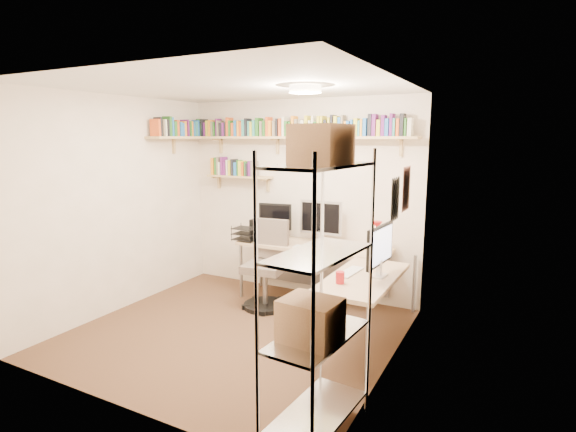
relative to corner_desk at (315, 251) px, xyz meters
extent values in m
plane|color=#4C2C20|center=(-0.49, -0.94, -0.72)|extent=(3.20, 3.20, 0.00)
cube|color=beige|center=(-0.49, 0.56, 0.53)|extent=(3.20, 0.04, 2.50)
cube|color=beige|center=(-2.09, -0.94, 0.53)|extent=(0.04, 3.00, 2.50)
cube|color=beige|center=(1.11, -0.94, 0.53)|extent=(0.04, 3.00, 2.50)
cube|color=beige|center=(-0.49, -2.44, 0.53)|extent=(3.20, 0.04, 2.50)
cube|color=white|center=(-0.49, -0.94, 1.78)|extent=(3.20, 3.00, 0.04)
cube|color=white|center=(1.10, -0.39, 0.83)|extent=(0.01, 0.30, 0.42)
cube|color=white|center=(1.10, -0.79, 0.78)|extent=(0.01, 0.28, 0.38)
cylinder|color=#FFEAC6|center=(0.21, -0.74, 1.74)|extent=(0.30, 0.30, 0.06)
cube|color=tan|center=(-0.49, 0.43, 1.30)|extent=(3.05, 0.25, 0.03)
cube|color=tan|center=(-1.96, 0.01, 1.30)|extent=(0.25, 1.00, 0.03)
cube|color=tan|center=(-1.34, 0.46, 0.78)|extent=(0.95, 0.20, 0.02)
cube|color=tan|center=(-1.69, 0.50, 1.23)|extent=(0.03, 0.20, 0.20)
cube|color=tan|center=(-0.79, 0.50, 1.23)|extent=(0.03, 0.20, 0.20)
cube|color=tan|center=(0.11, 0.50, 1.23)|extent=(0.03, 0.20, 0.20)
cube|color=tan|center=(0.81, 0.50, 1.23)|extent=(0.03, 0.20, 0.20)
cube|color=#276923|center=(-1.95, 0.43, 1.43)|extent=(0.03, 0.14, 0.24)
cube|color=black|center=(-1.92, 0.43, 1.41)|extent=(0.02, 0.14, 0.19)
cube|color=black|center=(-1.88, 0.43, 1.43)|extent=(0.03, 0.14, 0.23)
cube|color=#611B68|center=(-1.84, 0.43, 1.41)|extent=(0.03, 0.13, 0.18)
cube|color=gold|center=(-1.80, 0.43, 1.42)|extent=(0.04, 0.13, 0.21)
cube|color=orange|center=(-1.76, 0.43, 1.42)|extent=(0.02, 0.15, 0.22)
cube|color=#796E58|center=(-1.72, 0.43, 1.41)|extent=(0.03, 0.13, 0.20)
cube|color=#276923|center=(-1.68, 0.43, 1.41)|extent=(0.03, 0.12, 0.19)
cube|color=#611B68|center=(-1.64, 0.43, 1.43)|extent=(0.02, 0.11, 0.24)
cube|color=#796E58|center=(-1.62, 0.43, 1.42)|extent=(0.02, 0.14, 0.21)
cube|color=black|center=(-1.58, 0.43, 1.40)|extent=(0.04, 0.11, 0.18)
cube|color=#611B68|center=(-1.53, 0.43, 1.40)|extent=(0.03, 0.13, 0.18)
cube|color=black|center=(-1.50, 0.43, 1.41)|extent=(0.03, 0.12, 0.18)
cube|color=#D6511C|center=(-1.46, 0.43, 1.44)|extent=(0.04, 0.12, 0.25)
cube|color=#276923|center=(-1.42, 0.43, 1.42)|extent=(0.02, 0.15, 0.21)
cube|color=#D6511C|center=(-1.38, 0.43, 1.40)|extent=(0.04, 0.12, 0.17)
cube|color=#2365B5|center=(-1.33, 0.43, 1.42)|extent=(0.04, 0.14, 0.21)
cube|color=orange|center=(-1.29, 0.43, 1.42)|extent=(0.03, 0.14, 0.20)
cube|color=#D6511C|center=(-1.26, 0.43, 1.41)|extent=(0.03, 0.11, 0.19)
cube|color=teal|center=(-1.21, 0.43, 1.42)|extent=(0.04, 0.13, 0.21)
cube|color=black|center=(-1.17, 0.43, 1.43)|extent=(0.03, 0.13, 0.23)
cube|color=teal|center=(-1.13, 0.43, 1.41)|extent=(0.03, 0.12, 0.19)
cube|color=gold|center=(-1.09, 0.43, 1.41)|extent=(0.03, 0.13, 0.18)
cube|color=teal|center=(-1.05, 0.43, 1.42)|extent=(0.04, 0.14, 0.20)
cube|color=#276923|center=(-1.00, 0.43, 1.43)|extent=(0.04, 0.14, 0.23)
cube|color=#796E58|center=(-0.95, 0.43, 1.41)|extent=(0.03, 0.12, 0.19)
cube|color=#276923|center=(-0.90, 0.43, 1.41)|extent=(0.04, 0.12, 0.19)
cube|color=#D6511C|center=(-0.85, 0.43, 1.44)|extent=(0.04, 0.13, 0.24)
cube|color=orange|center=(-0.81, 0.43, 1.41)|extent=(0.04, 0.14, 0.19)
cube|color=#796E58|center=(-0.76, 0.43, 1.41)|extent=(0.04, 0.12, 0.19)
cube|color=black|center=(-0.72, 0.43, 1.42)|extent=(0.02, 0.13, 0.22)
cube|color=#D6511C|center=(-0.67, 0.43, 1.42)|extent=(0.04, 0.12, 0.22)
cube|color=silver|center=(-0.62, 0.43, 1.43)|extent=(0.04, 0.12, 0.24)
cube|color=#276923|center=(-0.58, 0.43, 1.41)|extent=(0.04, 0.15, 0.18)
cube|color=#276923|center=(-0.53, 0.43, 1.40)|extent=(0.03, 0.15, 0.18)
cube|color=orange|center=(-0.49, 0.43, 1.44)|extent=(0.03, 0.14, 0.25)
cube|color=#796E58|center=(-0.45, 0.43, 1.42)|extent=(0.04, 0.13, 0.21)
cube|color=#796E58|center=(-0.40, 0.43, 1.42)|extent=(0.03, 0.11, 0.20)
cube|color=silver|center=(-0.36, 0.43, 1.41)|extent=(0.04, 0.14, 0.19)
cube|color=gold|center=(-0.31, 0.43, 1.44)|extent=(0.04, 0.14, 0.25)
cube|color=silver|center=(-0.26, 0.43, 1.41)|extent=(0.02, 0.14, 0.19)
cube|color=silver|center=(-0.23, 0.43, 1.44)|extent=(0.03, 0.12, 0.25)
cube|color=#276923|center=(-0.19, 0.43, 1.40)|extent=(0.04, 0.14, 0.17)
cube|color=gold|center=(-0.14, 0.43, 1.43)|extent=(0.03, 0.15, 0.24)
cube|color=gold|center=(-0.10, 0.43, 1.43)|extent=(0.03, 0.15, 0.24)
cube|color=black|center=(-0.06, 0.43, 1.41)|extent=(0.03, 0.14, 0.19)
cube|color=gold|center=(-0.01, 0.43, 1.42)|extent=(0.03, 0.12, 0.22)
cube|color=black|center=(0.02, 0.43, 1.44)|extent=(0.03, 0.13, 0.25)
cube|color=gold|center=(0.07, 0.43, 1.43)|extent=(0.04, 0.13, 0.23)
cube|color=#2365B5|center=(0.12, 0.43, 1.42)|extent=(0.03, 0.12, 0.22)
cube|color=#796E58|center=(0.15, 0.43, 1.44)|extent=(0.02, 0.12, 0.24)
cube|color=orange|center=(0.19, 0.43, 1.40)|extent=(0.03, 0.12, 0.17)
cube|color=#2365B5|center=(0.23, 0.43, 1.40)|extent=(0.03, 0.15, 0.17)
cube|color=#2365B5|center=(0.27, 0.43, 1.41)|extent=(0.03, 0.13, 0.19)
cube|color=gold|center=(0.32, 0.43, 1.42)|extent=(0.04, 0.11, 0.20)
cube|color=teal|center=(0.36, 0.43, 1.40)|extent=(0.02, 0.14, 0.18)
cube|color=orange|center=(0.39, 0.43, 1.41)|extent=(0.02, 0.14, 0.19)
cube|color=#2365B5|center=(0.43, 0.43, 1.42)|extent=(0.04, 0.15, 0.20)
cube|color=black|center=(0.48, 0.43, 1.44)|extent=(0.04, 0.13, 0.25)
cube|color=#611B68|center=(0.53, 0.43, 1.44)|extent=(0.04, 0.12, 0.25)
cube|color=gold|center=(0.59, 0.43, 1.41)|extent=(0.04, 0.12, 0.18)
cube|color=#611B68|center=(0.63, 0.43, 1.43)|extent=(0.04, 0.12, 0.23)
cube|color=#2365B5|center=(0.68, 0.43, 1.41)|extent=(0.04, 0.14, 0.19)
cube|color=#611B68|center=(0.73, 0.43, 1.44)|extent=(0.03, 0.14, 0.25)
cube|color=teal|center=(0.76, 0.43, 1.41)|extent=(0.02, 0.15, 0.20)
cube|color=#D6511C|center=(0.80, 0.43, 1.41)|extent=(0.03, 0.14, 0.19)
cube|color=black|center=(0.85, 0.43, 1.44)|extent=(0.04, 0.14, 0.25)
cube|color=#276923|center=(0.89, 0.43, 1.41)|extent=(0.02, 0.14, 0.19)
cube|color=silver|center=(0.93, 0.43, 1.41)|extent=(0.04, 0.12, 0.20)
cube|color=#D6511C|center=(-1.96, -0.42, 1.42)|extent=(0.15, 0.04, 0.21)
cube|color=black|center=(-1.96, -0.38, 1.43)|extent=(0.12, 0.03, 0.23)
cube|color=#796E58|center=(-1.96, -0.34, 1.42)|extent=(0.13, 0.03, 0.20)
cube|color=silver|center=(-1.96, -0.30, 1.42)|extent=(0.13, 0.03, 0.21)
cube|color=black|center=(-1.96, -0.26, 1.42)|extent=(0.14, 0.02, 0.20)
cube|color=#276923|center=(-1.96, -0.21, 1.44)|extent=(0.13, 0.04, 0.25)
cube|color=#2365B5|center=(-1.96, -0.17, 1.43)|extent=(0.13, 0.03, 0.24)
cube|color=#276923|center=(-1.96, -0.13, 1.41)|extent=(0.15, 0.04, 0.19)
cube|color=#D6511C|center=(-1.96, -0.08, 1.42)|extent=(0.13, 0.04, 0.20)
cube|color=#2365B5|center=(-1.96, -0.02, 1.41)|extent=(0.14, 0.04, 0.18)
cube|color=#2365B5|center=(-1.96, 0.02, 1.40)|extent=(0.12, 0.04, 0.17)
cube|color=orange|center=(-1.96, 0.07, 1.41)|extent=(0.11, 0.04, 0.19)
cube|color=#611B68|center=(-1.96, 0.12, 1.42)|extent=(0.14, 0.02, 0.22)
cube|color=#276923|center=(-1.96, 0.16, 1.41)|extent=(0.14, 0.04, 0.20)
cube|color=orange|center=(-1.96, 0.21, 1.41)|extent=(0.12, 0.03, 0.20)
cube|color=#2365B5|center=(-1.96, 0.25, 1.41)|extent=(0.11, 0.03, 0.19)
cube|color=teal|center=(-1.96, 0.30, 1.41)|extent=(0.12, 0.03, 0.19)
cube|color=#2365B5|center=(-1.96, 0.34, 1.42)|extent=(0.11, 0.03, 0.22)
cube|color=#276923|center=(-1.96, 0.39, 1.40)|extent=(0.12, 0.04, 0.18)
cube|color=#796E58|center=(-1.96, 0.43, 1.43)|extent=(0.14, 0.03, 0.23)
cube|color=orange|center=(-1.75, 0.46, 0.91)|extent=(0.04, 0.13, 0.23)
cube|color=#276923|center=(-1.70, 0.46, 0.91)|extent=(0.03, 0.12, 0.24)
cube|color=#796E58|center=(-1.66, 0.46, 0.91)|extent=(0.03, 0.12, 0.24)
cube|color=silver|center=(-1.63, 0.46, 0.88)|extent=(0.03, 0.14, 0.17)
cube|color=#611B68|center=(-1.59, 0.46, 0.92)|extent=(0.04, 0.13, 0.25)
cube|color=#611B68|center=(-1.55, 0.46, 0.88)|extent=(0.03, 0.12, 0.18)
cube|color=silver|center=(-1.50, 0.46, 0.90)|extent=(0.03, 0.12, 0.21)
cube|color=gold|center=(-1.46, 0.46, 0.89)|extent=(0.03, 0.14, 0.20)
cube|color=black|center=(-1.42, 0.46, 0.90)|extent=(0.03, 0.14, 0.22)
cube|color=#2365B5|center=(-1.37, 0.46, 0.88)|extent=(0.04, 0.14, 0.18)
cube|color=#276923|center=(-1.33, 0.46, 0.90)|extent=(0.03, 0.11, 0.21)
cube|color=gold|center=(-1.29, 0.46, 0.89)|extent=(0.04, 0.14, 0.20)
cube|color=#D6511C|center=(-1.25, 0.46, 0.88)|extent=(0.02, 0.14, 0.19)
cube|color=#276923|center=(-1.21, 0.46, 0.89)|extent=(0.02, 0.13, 0.20)
cube|color=black|center=(-1.18, 0.46, 0.88)|extent=(0.02, 0.14, 0.17)
cube|color=#611B68|center=(-1.14, 0.46, 0.89)|extent=(0.04, 0.12, 0.20)
cube|color=#796E58|center=(-1.09, 0.46, 0.89)|extent=(0.04, 0.13, 0.20)
cube|color=tan|center=(-0.14, 0.24, -0.01)|extent=(1.87, 0.59, 0.04)
cube|color=tan|center=(0.80, -0.68, -0.01)|extent=(0.59, 1.28, 0.04)
cylinder|color=gray|center=(-1.02, -0.01, -0.38)|extent=(0.04, 0.04, 0.69)
cylinder|color=gray|center=(-1.02, 0.48, -0.38)|extent=(0.04, 0.04, 0.69)
cylinder|color=gray|center=(1.05, 0.48, -0.38)|extent=(0.04, 0.04, 0.69)
cylinder|color=gray|center=(0.55, -1.27, -0.38)|extent=(0.04, 0.04, 0.69)
cylinder|color=gray|center=(1.05, -1.27, -0.38)|extent=(0.04, 0.04, 0.69)
cube|color=gray|center=(-0.14, 0.49, -0.33)|extent=(1.78, 0.02, 0.54)
cube|color=silver|center=(-0.09, 0.36, 0.34)|extent=(0.54, 0.03, 0.41)
cube|color=black|center=(-0.09, 0.34, 0.34)|extent=(0.49, 0.00, 0.36)
cube|color=black|center=(-0.73, 0.36, 0.30)|extent=(0.43, 0.03, 0.34)
cube|color=black|center=(0.94, -0.63, 0.32)|extent=(0.03, 0.57, 0.37)
cube|color=silver|center=(0.92, -0.63, 0.32)|extent=(0.00, 0.52, 0.32)
cube|color=white|center=(-0.09, 0.06, 0.02)|extent=(0.41, 0.13, 0.01)
cube|color=white|center=(0.65, -0.63, 0.02)|extent=(0.13, 0.39, 0.01)
cylinder|color=#B50F11|center=(0.65, 0.24, 0.02)|extent=(0.10, 0.10, 0.02)
cylinder|color=#B50F11|center=(0.65, 0.24, 0.17)|extent=(0.02, 0.02, 0.28)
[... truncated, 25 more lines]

